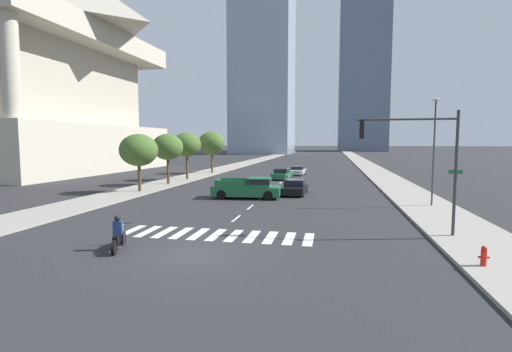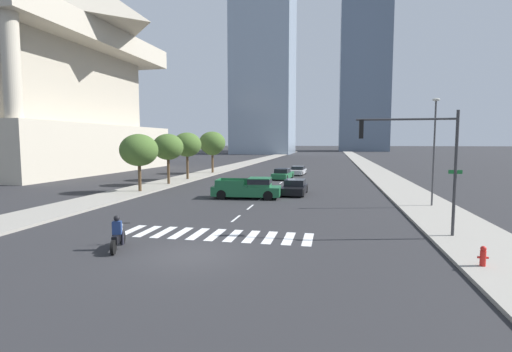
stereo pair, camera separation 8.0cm
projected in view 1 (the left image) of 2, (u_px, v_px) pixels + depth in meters
name	position (u px, v px, depth m)	size (l,w,h in m)	color
ground_plane	(192.00, 254.00, 15.27)	(800.00, 800.00, 0.00)	#28282B
sidewalk_east	(391.00, 182.00, 42.21)	(4.00, 260.00, 0.15)	gray
sidewalk_west	(187.00, 178.00, 46.91)	(4.00, 260.00, 0.15)	gray
crosswalk_near	(216.00, 235.00, 18.49)	(9.45, 2.40, 0.01)	silver
lane_divider_center	(285.00, 179.00, 45.84)	(0.14, 50.00, 0.01)	silver
motorcycle_lead	(119.00, 236.00, 15.91)	(0.95, 2.09, 1.49)	black
pickup_truck	(250.00, 188.00, 30.34)	(5.55, 2.41, 1.67)	#1E6038
sedan_black_0	(295.00, 188.00, 32.65)	(2.04, 4.45, 1.28)	black
sedan_silver_1	(297.00, 171.00, 51.93)	(2.14, 4.61, 1.19)	#B7BABF
sedan_green_2	(282.00, 174.00, 45.97)	(2.25, 4.93, 1.30)	#1E6038
fire_hydrant	(484.00, 256.00, 13.39)	(0.36, 0.20, 0.72)	red
traffic_signal_near	(418.00, 150.00, 17.74)	(4.82, 0.28, 5.84)	#333335
street_lamp_east	(434.00, 144.00, 25.78)	(0.50, 0.24, 7.33)	#3F3F42
street_tree_nearest	(139.00, 150.00, 33.36)	(3.35, 3.35, 5.08)	#4C3823
street_tree_second	(168.00, 147.00, 39.23)	(3.19, 3.19, 5.21)	#4C3823
street_tree_third	(187.00, 145.00, 44.38)	(3.34, 3.34, 5.47)	#4C3823
street_tree_fourth	(212.00, 143.00, 53.63)	(3.76, 3.76, 5.83)	#4C3823
street_tree_fifth	(212.00, 147.00, 53.79)	(2.88, 2.88, 4.91)	#4C3823
war_memorial	(13.00, 48.00, 57.25)	(34.63, 34.63, 36.72)	#BCB29E
office_tower_left_skyline	(264.00, 35.00, 141.99)	(21.62, 26.19, 90.18)	#8C9EB2
office_tower_center_skyline	(363.00, 76.00, 181.90)	(22.60, 24.77, 81.00)	slate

